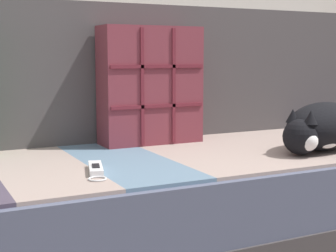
{
  "coord_description": "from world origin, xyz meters",
  "views": [
    {
      "loc": [
        -0.7,
        -1.37,
        0.67
      ],
      "look_at": [
        0.01,
        0.06,
        0.45
      ],
      "focal_mm": 55.0,
      "sensor_mm": 36.0,
      "label": 1
    }
  ],
  "objects_px": {
    "couch": "(156,206)",
    "game_remote_near": "(96,169)",
    "sleeping_cat": "(322,128)",
    "throw_pillow_quilted": "(150,85)"
  },
  "relations": [
    {
      "from": "couch",
      "to": "game_remote_near",
      "type": "height_order",
      "value": "game_remote_near"
    },
    {
      "from": "throw_pillow_quilted",
      "to": "game_remote_near",
      "type": "distance_m",
      "value": 0.54
    },
    {
      "from": "throw_pillow_quilted",
      "to": "game_remote_near",
      "type": "height_order",
      "value": "throw_pillow_quilted"
    },
    {
      "from": "sleeping_cat",
      "to": "game_remote_near",
      "type": "relative_size",
      "value": 2.05
    },
    {
      "from": "throw_pillow_quilted",
      "to": "game_remote_near",
      "type": "bearing_deg",
      "value": -131.85
    },
    {
      "from": "sleeping_cat",
      "to": "throw_pillow_quilted",
      "type": "bearing_deg",
      "value": 138.14
    },
    {
      "from": "throw_pillow_quilted",
      "to": "sleeping_cat",
      "type": "relative_size",
      "value": 1.06
    },
    {
      "from": "couch",
      "to": "throw_pillow_quilted",
      "type": "height_order",
      "value": "throw_pillow_quilted"
    },
    {
      "from": "game_remote_near",
      "to": "couch",
      "type": "bearing_deg",
      "value": 33.89
    },
    {
      "from": "sleeping_cat",
      "to": "game_remote_near",
      "type": "xyz_separation_m",
      "value": [
        -0.78,
        0.03,
        -0.07
      ]
    }
  ]
}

